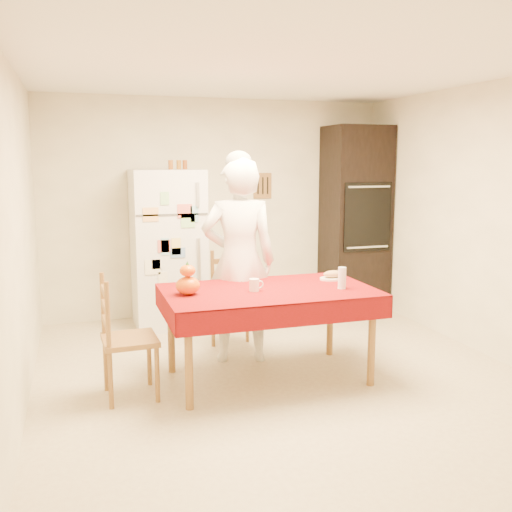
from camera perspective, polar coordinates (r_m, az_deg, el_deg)
name	(u,v)px	position (r m, az deg, el deg)	size (l,w,h in m)	color
floor	(284,378)	(4.88, 2.78, -12.05)	(4.50, 4.50, 0.00)	tan
room_shell	(285,183)	(4.55, 2.94, 7.35)	(4.02, 4.52, 2.51)	#F2EBCB
refrigerator	(168,248)	(6.27, -8.79, 0.75)	(0.75, 0.74, 1.70)	white
oven_cabinet	(355,219)	(7.00, 9.88, 3.69)	(0.70, 0.62, 2.20)	black
dining_table	(268,297)	(4.65, 1.25, -4.17)	(1.70, 1.00, 0.76)	brown
chair_far	(234,296)	(5.48, -2.21, -4.05)	(0.45, 0.44, 0.95)	brown
chair_left	(121,333)	(4.45, -13.36, -7.55)	(0.42, 0.44, 0.95)	brown
seated_woman	(239,261)	(5.06, -1.70, -0.53)	(0.66, 0.44, 1.82)	white
coffee_mug	(254,285)	(4.56, -0.19, -2.92)	(0.08, 0.08, 0.10)	white
pumpkin_lower	(188,285)	(4.47, -6.83, -2.95)	(0.19, 0.19, 0.14)	#E55B05
pumpkin_upper	(188,271)	(4.45, -6.86, -1.46)	(0.12, 0.12, 0.09)	#C44404
wine_glass	(342,278)	(4.69, 8.60, -2.18)	(0.07, 0.07, 0.18)	white
bread_plate	(333,279)	(5.05, 7.70, -2.25)	(0.24, 0.24, 0.02)	white
bread_loaf	(333,274)	(5.04, 7.71, -1.80)	(0.18, 0.10, 0.06)	tan
spice_jar_left	(171,165)	(6.26, -8.53, 9.01)	(0.05, 0.05, 0.10)	#96511B
spice_jar_mid	(179,165)	(6.28, -7.73, 9.03)	(0.05, 0.05, 0.10)	#955F1B
spice_jar_right	(185,165)	(6.29, -7.12, 9.05)	(0.05, 0.05, 0.10)	brown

